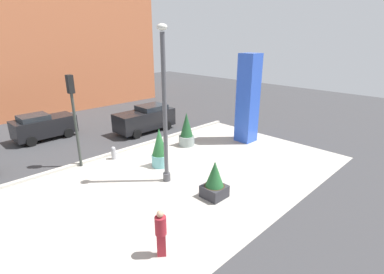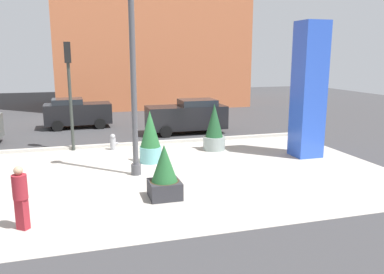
{
  "view_description": "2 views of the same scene",
  "coord_description": "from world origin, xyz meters",
  "px_view_note": "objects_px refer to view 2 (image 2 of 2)",
  "views": [
    {
      "loc": [
        -8.27,
        -11.33,
        6.58
      ],
      "look_at": [
        1.99,
        -0.93,
        1.49
      ],
      "focal_mm": 26.98,
      "sensor_mm": 36.0,
      "label": 1
    },
    {
      "loc": [
        -2.22,
        -15.25,
        4.26
      ],
      "look_at": [
        1.89,
        -1.1,
        1.18
      ],
      "focal_mm": 36.48,
      "sensor_mm": 36.0,
      "label": 2
    }
  ],
  "objects_px": {
    "potted_plant_near_right": "(214,130)",
    "lamp_post": "(133,79)",
    "potted_plant_near_left": "(164,174)",
    "potted_plant_mid_plaza": "(150,138)",
    "pedestrian_on_sidewalk": "(20,195)",
    "traffic_light_far_side": "(69,79)",
    "fire_hydrant": "(113,142)",
    "car_passing_lane": "(187,116)",
    "car_curb_east": "(77,113)",
    "art_pillar_blue": "(309,91)"
  },
  "relations": [
    {
      "from": "art_pillar_blue",
      "to": "car_curb_east",
      "type": "relative_size",
      "value": 1.45
    },
    {
      "from": "potted_plant_near_right",
      "to": "pedestrian_on_sidewalk",
      "type": "xyz_separation_m",
      "value": [
        -7.36,
        -6.58,
        -0.05
      ]
    },
    {
      "from": "traffic_light_far_side",
      "to": "car_passing_lane",
      "type": "distance_m",
      "value": 6.99
    },
    {
      "from": "potted_plant_near_left",
      "to": "car_curb_east",
      "type": "xyz_separation_m",
      "value": [
        -2.5,
        13.06,
        0.14
      ]
    },
    {
      "from": "potted_plant_mid_plaza",
      "to": "car_curb_east",
      "type": "relative_size",
      "value": 0.54
    },
    {
      "from": "fire_hydrant",
      "to": "traffic_light_far_side",
      "type": "distance_m",
      "value": 3.4
    },
    {
      "from": "lamp_post",
      "to": "car_passing_lane",
      "type": "bearing_deg",
      "value": 61.09
    },
    {
      "from": "car_curb_east",
      "to": "pedestrian_on_sidewalk",
      "type": "xyz_separation_m",
      "value": [
        -1.37,
        -14.24,
        0.0
      ]
    },
    {
      "from": "traffic_light_far_side",
      "to": "pedestrian_on_sidewalk",
      "type": "relative_size",
      "value": 2.95
    },
    {
      "from": "potted_plant_near_left",
      "to": "potted_plant_mid_plaza",
      "type": "relative_size",
      "value": 0.79
    },
    {
      "from": "lamp_post",
      "to": "pedestrian_on_sidewalk",
      "type": "xyz_separation_m",
      "value": [
        -3.37,
        -3.77,
        -2.55
      ]
    },
    {
      "from": "fire_hydrant",
      "to": "traffic_light_far_side",
      "type": "height_order",
      "value": "traffic_light_far_side"
    },
    {
      "from": "lamp_post",
      "to": "potted_plant_mid_plaza",
      "type": "bearing_deg",
      "value": 61.96
    },
    {
      "from": "lamp_post",
      "to": "potted_plant_near_left",
      "type": "xyz_separation_m",
      "value": [
        0.5,
        -2.6,
        -2.7
      ]
    },
    {
      "from": "lamp_post",
      "to": "potted_plant_near_right",
      "type": "xyz_separation_m",
      "value": [
        3.99,
        2.8,
        -2.51
      ]
    },
    {
      "from": "potted_plant_near_left",
      "to": "car_passing_lane",
      "type": "bearing_deg",
      "value": 70.63
    },
    {
      "from": "potted_plant_near_left",
      "to": "car_curb_east",
      "type": "bearing_deg",
      "value": 100.83
    },
    {
      "from": "potted_plant_near_right",
      "to": "potted_plant_near_left",
      "type": "distance_m",
      "value": 6.44
    },
    {
      "from": "potted_plant_mid_plaza",
      "to": "car_curb_east",
      "type": "xyz_separation_m",
      "value": [
        -2.81,
        8.94,
        -0.1
      ]
    },
    {
      "from": "lamp_post",
      "to": "potted_plant_near_right",
      "type": "distance_m",
      "value": 5.48
    },
    {
      "from": "potted_plant_mid_plaza",
      "to": "fire_hydrant",
      "type": "bearing_deg",
      "value": 116.28
    },
    {
      "from": "potted_plant_near_left",
      "to": "pedestrian_on_sidewalk",
      "type": "bearing_deg",
      "value": -163.09
    },
    {
      "from": "fire_hydrant",
      "to": "traffic_light_far_side",
      "type": "bearing_deg",
      "value": 167.44
    },
    {
      "from": "fire_hydrant",
      "to": "pedestrian_on_sidewalk",
      "type": "bearing_deg",
      "value": -110.21
    },
    {
      "from": "potted_plant_near_left",
      "to": "potted_plant_near_right",
      "type": "bearing_deg",
      "value": 57.1
    },
    {
      "from": "potted_plant_near_right",
      "to": "fire_hydrant",
      "type": "height_order",
      "value": "potted_plant_near_right"
    },
    {
      "from": "lamp_post",
      "to": "fire_hydrant",
      "type": "bearing_deg",
      "value": 96.44
    },
    {
      "from": "art_pillar_blue",
      "to": "car_curb_east",
      "type": "xyz_separation_m",
      "value": [
        -9.41,
        9.77,
        -1.92
      ]
    },
    {
      "from": "potted_plant_near_right",
      "to": "traffic_light_far_side",
      "type": "xyz_separation_m",
      "value": [
        -6.21,
        1.7,
        2.29
      ]
    },
    {
      "from": "lamp_post",
      "to": "fire_hydrant",
      "type": "distance_m",
      "value": 5.17
    },
    {
      "from": "potted_plant_mid_plaza",
      "to": "traffic_light_far_side",
      "type": "relative_size",
      "value": 0.44
    },
    {
      "from": "art_pillar_blue",
      "to": "potted_plant_near_left",
      "type": "bearing_deg",
      "value": -154.57
    },
    {
      "from": "fire_hydrant",
      "to": "pedestrian_on_sidewalk",
      "type": "height_order",
      "value": "pedestrian_on_sidewalk"
    },
    {
      "from": "potted_plant_near_right",
      "to": "lamp_post",
      "type": "bearing_deg",
      "value": -144.9
    },
    {
      "from": "art_pillar_blue",
      "to": "traffic_light_far_side",
      "type": "bearing_deg",
      "value": 158.39
    },
    {
      "from": "potted_plant_mid_plaza",
      "to": "pedestrian_on_sidewalk",
      "type": "relative_size",
      "value": 1.29
    },
    {
      "from": "lamp_post",
      "to": "fire_hydrant",
      "type": "height_order",
      "value": "lamp_post"
    },
    {
      "from": "car_passing_lane",
      "to": "car_curb_east",
      "type": "bearing_deg",
      "value": 149.69
    },
    {
      "from": "car_passing_lane",
      "to": "pedestrian_on_sidewalk",
      "type": "height_order",
      "value": "car_passing_lane"
    },
    {
      "from": "car_curb_east",
      "to": "potted_plant_near_right",
      "type": "bearing_deg",
      "value": -51.96
    },
    {
      "from": "car_passing_lane",
      "to": "car_curb_east",
      "type": "height_order",
      "value": "car_passing_lane"
    },
    {
      "from": "fire_hydrant",
      "to": "traffic_light_far_side",
      "type": "xyz_separation_m",
      "value": [
        -1.76,
        0.39,
        2.88
      ]
    },
    {
      "from": "pedestrian_on_sidewalk",
      "to": "car_passing_lane",
      "type": "bearing_deg",
      "value": 56.12
    },
    {
      "from": "art_pillar_blue",
      "to": "fire_hydrant",
      "type": "relative_size",
      "value": 7.53
    },
    {
      "from": "pedestrian_on_sidewalk",
      "to": "traffic_light_far_side",
      "type": "bearing_deg",
      "value": 82.11
    },
    {
      "from": "potted_plant_near_left",
      "to": "car_curb_east",
      "type": "height_order",
      "value": "car_curb_east"
    },
    {
      "from": "potted_plant_near_left",
      "to": "fire_hydrant",
      "type": "bearing_deg",
      "value": 98.15
    },
    {
      "from": "car_curb_east",
      "to": "pedestrian_on_sidewalk",
      "type": "distance_m",
      "value": 14.3
    },
    {
      "from": "potted_plant_near_right",
      "to": "traffic_light_far_side",
      "type": "relative_size",
      "value": 0.44
    },
    {
      "from": "art_pillar_blue",
      "to": "car_passing_lane",
      "type": "xyz_separation_m",
      "value": [
        -3.53,
        6.33,
        -1.87
      ]
    }
  ]
}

